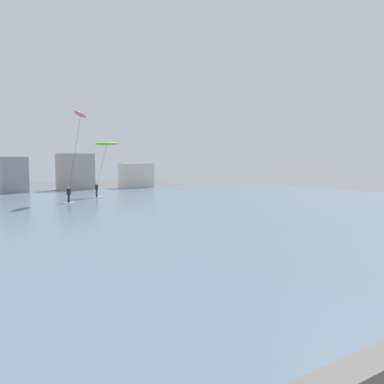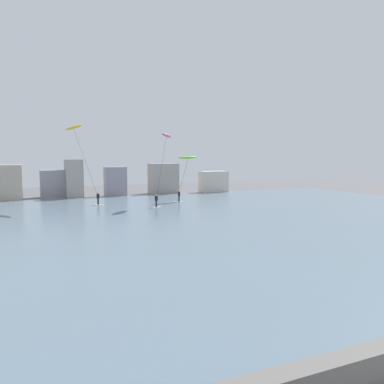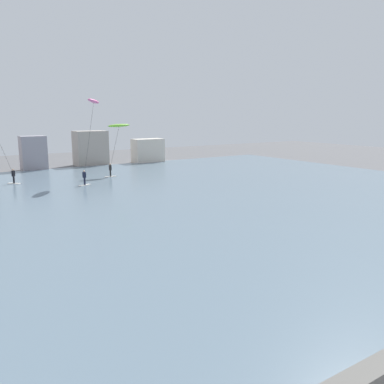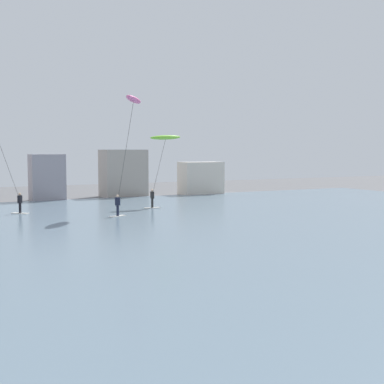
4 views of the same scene
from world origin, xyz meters
name	(u,v)px [view 4 (image 4 of 4)]	position (x,y,z in m)	size (l,w,h in m)	color
water_bay	(101,243)	(0.00, 30.05, 0.05)	(84.00, 52.00, 0.10)	slate
far_shore_buildings	(26,177)	(1.28, 57.39, 2.45)	(37.71, 5.01, 5.92)	#B7A893
kitesurfer_lime	(164,144)	(11.15, 45.86, 5.66)	(4.30, 2.48, 6.43)	silver
kitesurfer_pink	(132,109)	(6.43, 41.59, 8.26)	(3.99, 3.62, 9.34)	silver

